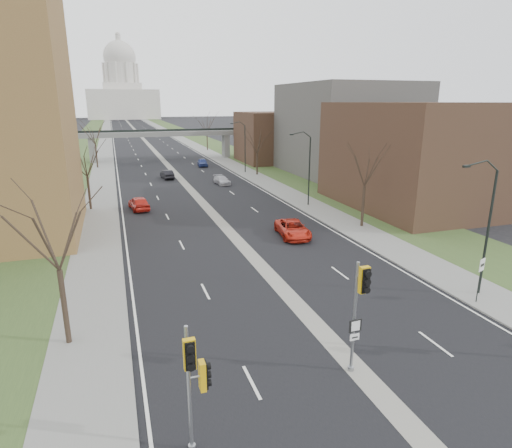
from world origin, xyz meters
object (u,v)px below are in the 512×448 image
car_left_far (167,174)px  signal_pole_left (195,373)px  signal_pole_median (360,299)px  car_right_mid (222,180)px  car_right_far (202,162)px  car_left_near (139,203)px  car_right_near (293,229)px  speed_limit_sign (481,272)px

car_left_far → signal_pole_left: bearing=77.6°
signal_pole_left → signal_pole_median: signal_pole_median is taller
car_right_mid → car_right_far: 19.28m
car_right_far → car_right_mid: bearing=-86.2°
car_left_near → car_right_far: size_ratio=1.05×
car_right_near → car_right_far: car_right_far is taller
car_left_far → car_right_far: car_right_far is taller
signal_pole_left → car_left_near: signal_pole_left is taller
signal_pole_median → car_right_mid: 48.08m
signal_pole_median → speed_limit_sign: size_ratio=1.90×
speed_limit_sign → car_right_mid: speed_limit_sign is taller
car_right_mid → signal_pole_left: bearing=-110.2°
signal_pole_median → car_left_far: signal_pole_median is taller
signal_pole_left → car_right_far: bearing=77.7°
signal_pole_median → car_left_near: size_ratio=1.17×
signal_pole_left → car_left_far: (6.02, 57.39, -2.56)m
signal_pole_left → car_right_mid: (13.30, 49.87, -2.65)m
signal_pole_median → car_right_mid: signal_pole_median is taller
signal_pole_median → car_left_near: signal_pole_median is taller
signal_pole_left → signal_pole_median: 8.04m
speed_limit_sign → car_left_far: 52.81m
car_left_far → car_right_near: (7.20, -34.99, 0.05)m
car_right_far → speed_limit_sign: bearing=-79.3°
car_right_mid → car_right_far: size_ratio=0.96×
signal_pole_left → car_right_near: 26.13m
speed_limit_sign → car_right_near: 17.20m
signal_pole_left → car_right_mid: 51.68m
speed_limit_sign → car_left_far: bearing=83.7°
car_left_far → car_right_mid: size_ratio=1.00×
signal_pole_left → car_right_near: signal_pole_left is taller
car_left_near → signal_pole_median: bearing=94.1°
signal_pole_left → speed_limit_sign: bearing=17.6°
signal_pole_left → speed_limit_sign: signal_pole_left is taller
car_left_near → speed_limit_sign: bearing=112.6°
speed_limit_sign → car_left_near: bearing=100.2°
signal_pole_median → speed_limit_sign: signal_pole_median is taller
speed_limit_sign → car_right_mid: bearing=76.8°
signal_pole_median → signal_pole_left: bearing=-165.4°
signal_pole_median → car_right_mid: bearing=81.8°
car_left_far → car_right_near: 35.72m
car_right_near → car_right_far: size_ratio=1.22×
car_right_mid → car_right_far: bearing=81.9°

